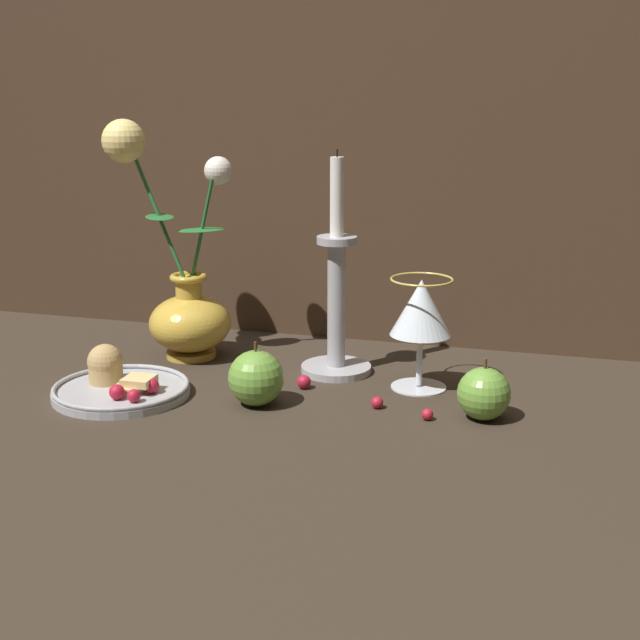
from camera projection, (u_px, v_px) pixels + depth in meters
The scene contains 10 objects.
ground_plane at pixel (294, 388), 1.19m from camera, with size 2.40×2.40×0.00m, color #33281E.
vase at pixel (182, 290), 1.30m from camera, with size 0.18×0.12×0.35m.
plate_with_pastries at pixel (118, 384), 1.16m from camera, with size 0.18×0.18×0.06m.
wine_glass at pixel (421, 312), 1.16m from camera, with size 0.08×0.08×0.15m.
candlestick at pixel (336, 307), 1.23m from camera, with size 0.10×0.10×0.31m.
apple_beside_vase at pixel (484, 394), 1.07m from camera, with size 0.06×0.06×0.08m.
apple_near_glass at pixel (256, 378), 1.12m from camera, with size 0.07×0.07×0.08m.
berry_near_plate at pixel (427, 414), 1.07m from camera, with size 0.01×0.01×0.01m, color #AD192D.
berry_front_center at pixel (303, 383), 1.18m from camera, with size 0.02×0.02×0.02m, color #AD192D.
berry_by_glass_stem at pixel (377, 403), 1.11m from camera, with size 0.02×0.02×0.02m, color #AD192D.
Camera 1 is at (0.35, -1.07, 0.40)m, focal length 50.00 mm.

